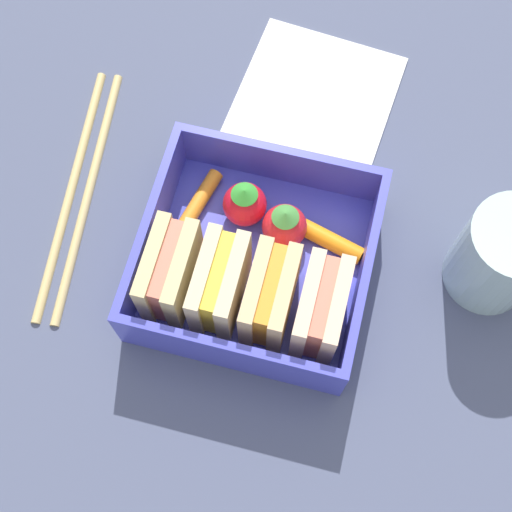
# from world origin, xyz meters

# --- Properties ---
(ground_plane) EXTENTS (1.20, 1.20, 0.02)m
(ground_plane) POSITION_xyz_m (0.00, 0.00, -0.01)
(ground_plane) COLOR #484F68
(bento_tray) EXTENTS (0.16, 0.15, 0.01)m
(bento_tray) POSITION_xyz_m (0.00, 0.00, 0.01)
(bento_tray) COLOR #4448C6
(bento_tray) RESTS_ON ground_plane
(bento_rim) EXTENTS (0.16, 0.15, 0.04)m
(bento_rim) POSITION_xyz_m (0.00, 0.00, 0.03)
(bento_rim) COLOR #4448C6
(bento_rim) RESTS_ON bento_tray
(sandwich_left) EXTENTS (0.03, 0.06, 0.05)m
(sandwich_left) POSITION_xyz_m (-0.05, 0.03, 0.04)
(sandwich_left) COLOR beige
(sandwich_left) RESTS_ON bento_tray
(sandwich_center_left) EXTENTS (0.03, 0.06, 0.05)m
(sandwich_center_left) POSITION_xyz_m (-0.02, 0.03, 0.04)
(sandwich_center_left) COLOR #DCB37E
(sandwich_center_left) RESTS_ON bento_tray
(sandwich_center) EXTENTS (0.03, 0.06, 0.05)m
(sandwich_center) POSITION_xyz_m (0.02, 0.03, 0.04)
(sandwich_center) COLOR beige
(sandwich_center) RESTS_ON bento_tray
(sandwich_center_right) EXTENTS (0.03, 0.06, 0.05)m
(sandwich_center_right) POSITION_xyz_m (0.05, 0.03, 0.04)
(sandwich_center_right) COLOR #D5BD7E
(sandwich_center_right) RESTS_ON bento_tray
(carrot_stick_far_left) EXTENTS (0.05, 0.02, 0.01)m
(carrot_stick_far_left) POSITION_xyz_m (-0.05, -0.03, 0.02)
(carrot_stick_far_left) COLOR orange
(carrot_stick_far_left) RESTS_ON bento_tray
(strawberry_far_left) EXTENTS (0.03, 0.03, 0.04)m
(strawberry_far_left) POSITION_xyz_m (-0.01, -0.03, 0.03)
(strawberry_far_left) COLOR red
(strawberry_far_left) RESTS_ON bento_tray
(strawberry_left) EXTENTS (0.03, 0.03, 0.04)m
(strawberry_left) POSITION_xyz_m (0.02, -0.04, 0.03)
(strawberry_left) COLOR red
(strawberry_left) RESTS_ON bento_tray
(carrot_stick_left) EXTENTS (0.02, 0.05, 0.01)m
(carrot_stick_left) POSITION_xyz_m (0.05, -0.03, 0.02)
(carrot_stick_left) COLOR orange
(carrot_stick_left) RESTS_ON bento_tray
(chopstick_pair) EXTENTS (0.04, 0.21, 0.01)m
(chopstick_pair) POSITION_xyz_m (0.15, -0.03, 0.00)
(chopstick_pair) COLOR tan
(chopstick_pair) RESTS_ON ground_plane
(drinking_glass) EXTENTS (0.06, 0.06, 0.08)m
(drinking_glass) POSITION_xyz_m (-0.16, -0.04, 0.04)
(drinking_glass) COLOR silver
(drinking_glass) RESTS_ON ground_plane
(folded_napkin) EXTENTS (0.13, 0.13, 0.00)m
(folded_napkin) POSITION_xyz_m (-0.01, -0.16, 0.00)
(folded_napkin) COLOR white
(folded_napkin) RESTS_ON ground_plane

